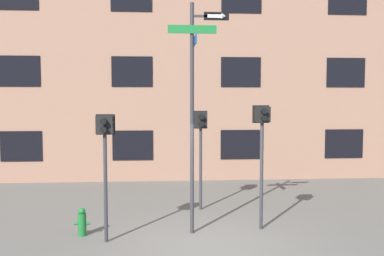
{
  "coord_description": "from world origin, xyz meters",
  "views": [
    {
      "loc": [
        -0.95,
        -8.69,
        3.09
      ],
      "look_at": [
        -0.26,
        0.88,
        2.41
      ],
      "focal_mm": 40.0,
      "sensor_mm": 36.0,
      "label": 1
    }
  ],
  "objects_px": {
    "pedestrian_signal_right": "(262,133)",
    "pedestrian_signal_across": "(201,132)",
    "fire_hydrant": "(82,222)",
    "pedestrian_signal_left": "(105,141)",
    "street_sign_pole": "(195,98)"
  },
  "relations": [
    {
      "from": "pedestrian_signal_right",
      "to": "fire_hydrant",
      "type": "distance_m",
      "value": 4.57
    },
    {
      "from": "pedestrian_signal_left",
      "to": "pedestrian_signal_right",
      "type": "xyz_separation_m",
      "value": [
        3.53,
        0.64,
        0.11
      ]
    },
    {
      "from": "pedestrian_signal_left",
      "to": "pedestrian_signal_right",
      "type": "distance_m",
      "value": 3.59
    },
    {
      "from": "pedestrian_signal_left",
      "to": "fire_hydrant",
      "type": "xyz_separation_m",
      "value": [
        -0.59,
        0.45,
        -1.86
      ]
    },
    {
      "from": "street_sign_pole",
      "to": "pedestrian_signal_right",
      "type": "xyz_separation_m",
      "value": [
        1.59,
        0.18,
        -0.81
      ]
    },
    {
      "from": "pedestrian_signal_across",
      "to": "fire_hydrant",
      "type": "distance_m",
      "value": 3.99
    },
    {
      "from": "pedestrian_signal_right",
      "to": "pedestrian_signal_across",
      "type": "distance_m",
      "value": 2.26
    },
    {
      "from": "pedestrian_signal_right",
      "to": "pedestrian_signal_across",
      "type": "height_order",
      "value": "pedestrian_signal_right"
    },
    {
      "from": "pedestrian_signal_right",
      "to": "pedestrian_signal_across",
      "type": "bearing_deg",
      "value": 123.93
    },
    {
      "from": "fire_hydrant",
      "to": "pedestrian_signal_right",
      "type": "bearing_deg",
      "value": 2.65
    },
    {
      "from": "street_sign_pole",
      "to": "pedestrian_signal_across",
      "type": "xyz_separation_m",
      "value": [
        0.33,
        2.05,
        -0.93
      ]
    },
    {
      "from": "pedestrian_signal_across",
      "to": "pedestrian_signal_left",
      "type": "bearing_deg",
      "value": -132.1
    },
    {
      "from": "fire_hydrant",
      "to": "street_sign_pole",
      "type": "bearing_deg",
      "value": 0.32
    },
    {
      "from": "street_sign_pole",
      "to": "pedestrian_signal_left",
      "type": "bearing_deg",
      "value": -166.47
    },
    {
      "from": "pedestrian_signal_left",
      "to": "pedestrian_signal_across",
      "type": "relative_size",
      "value": 1.0
    }
  ]
}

